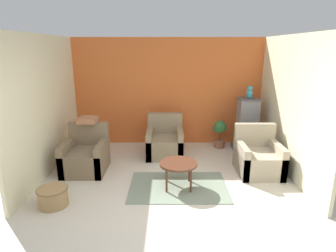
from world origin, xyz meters
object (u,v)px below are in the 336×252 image
at_px(potted_plant, 220,131).
at_px(wicker_basket, 53,196).
at_px(parrot, 249,93).
at_px(coffee_table, 178,165).
at_px(birdcage, 247,126).
at_px(armchair_left, 86,156).
at_px(armchair_middle, 165,143).
at_px(armchair_right, 258,158).

distance_m(potted_plant, wicker_basket, 4.00).
relative_size(parrot, wicker_basket, 0.64).
bearing_deg(coffee_table, potted_plant, 62.22).
relative_size(birdcage, wicker_basket, 2.67).
xyz_separation_m(birdcage, parrot, (0.00, 0.00, 0.78)).
xyz_separation_m(armchair_left, birdcage, (3.45, 1.14, 0.30)).
bearing_deg(armchair_middle, wicker_basket, -128.57).
relative_size(birdcage, potted_plant, 1.85).
bearing_deg(armchair_middle, birdcage, 9.39).
distance_m(armchair_middle, parrot, 2.21).
relative_size(armchair_middle, potted_plant, 1.35).
relative_size(coffee_table, birdcage, 0.53).
distance_m(armchair_right, birdcage, 1.27).
distance_m(birdcage, parrot, 0.78).
relative_size(coffee_table, armchair_middle, 0.73).
bearing_deg(coffee_table, armchair_right, 21.47).
height_order(birdcage, wicker_basket, birdcage).
height_order(coffee_table, wicker_basket, coffee_table).
bearing_deg(parrot, armchair_left, -161.60).
relative_size(coffee_table, parrot, 2.21).
height_order(coffee_table, armchair_left, armchair_left).
bearing_deg(birdcage, coffee_table, -131.94).
bearing_deg(coffee_table, armchair_left, 158.68).
bearing_deg(armchair_right, armchair_left, 178.54).
height_order(coffee_table, parrot, parrot).
bearing_deg(armchair_left, coffee_table, -21.32).
height_order(birdcage, potted_plant, birdcage).
distance_m(parrot, potted_plant, 1.15).
relative_size(armchair_left, parrot, 3.05).
height_order(armchair_right, birdcage, birdcage).
bearing_deg(birdcage, wicker_basket, -145.87).
bearing_deg(birdcage, armchair_right, -94.50).
height_order(armchair_left, armchair_right, same).
distance_m(armchair_left, wicker_basket, 1.31).
distance_m(birdcage, wicker_basket, 4.37).
height_order(armchair_middle, birdcage, birdcage).
relative_size(armchair_right, parrot, 3.05).
distance_m(armchair_left, potted_plant, 3.15).
bearing_deg(wicker_basket, armchair_right, 19.04).
height_order(coffee_table, potted_plant, potted_plant).
relative_size(armchair_left, armchair_middle, 1.00).
relative_size(coffee_table, potted_plant, 0.98).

